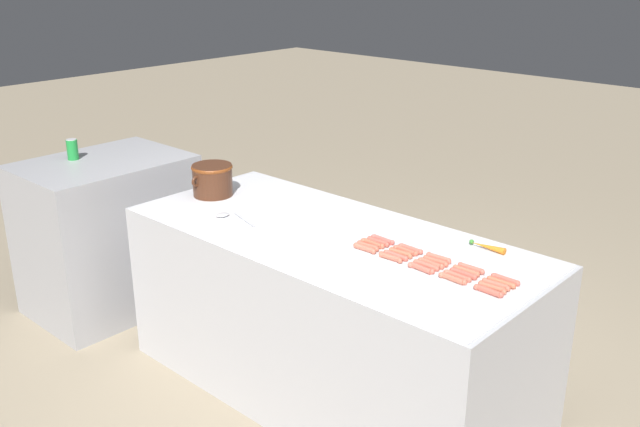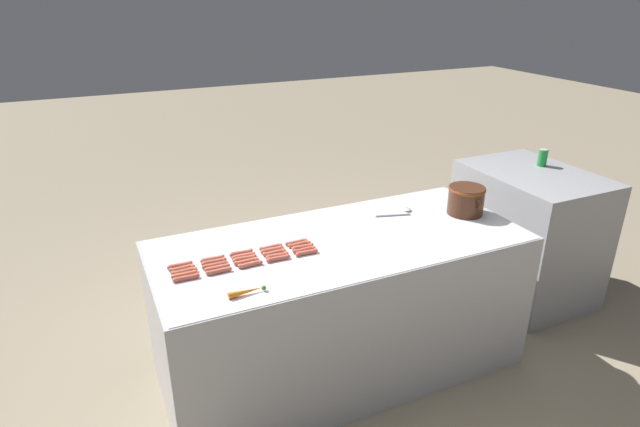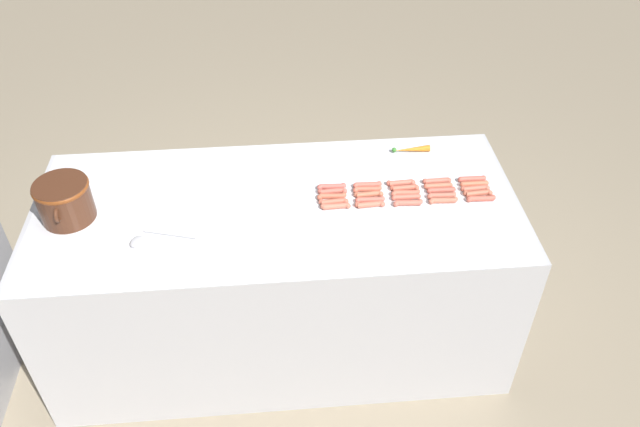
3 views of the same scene
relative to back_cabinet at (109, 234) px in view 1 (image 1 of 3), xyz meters
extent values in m
plane|color=gray|center=(0.22, -1.66, -0.48)|extent=(20.00, 20.00, 0.00)
cube|color=#BCBCC1|center=(0.22, -1.66, -0.05)|extent=(0.92, 2.10, 0.87)
cube|color=silver|center=(0.22, -1.66, 0.39)|extent=(0.90, 2.06, 0.00)
cube|color=#A0A0A4|center=(0.00, 0.00, 0.00)|extent=(0.97, 0.71, 0.96)
cylinder|color=#C75B49|center=(0.17, -2.54, 0.40)|extent=(0.03, 0.11, 0.02)
sphere|color=#C75B49|center=(0.17, -2.60, 0.40)|extent=(0.02, 0.02, 0.02)
sphere|color=#C75B49|center=(0.17, -2.49, 0.40)|extent=(0.02, 0.02, 0.02)
cylinder|color=#C4664F|center=(0.17, -2.38, 0.40)|extent=(0.03, 0.11, 0.02)
sphere|color=#C4664F|center=(0.18, -2.43, 0.40)|extent=(0.02, 0.02, 0.02)
sphere|color=#C4664F|center=(0.17, -2.32, 0.40)|extent=(0.02, 0.02, 0.02)
cylinder|color=#C56250|center=(0.17, -2.22, 0.40)|extent=(0.03, 0.11, 0.02)
sphere|color=#C56250|center=(0.17, -2.28, 0.40)|extent=(0.02, 0.02, 0.02)
sphere|color=#C56250|center=(0.16, -2.17, 0.40)|extent=(0.02, 0.02, 0.02)
cylinder|color=#C9654E|center=(0.17, -2.06, 0.40)|extent=(0.03, 0.11, 0.02)
sphere|color=#C9654E|center=(0.17, -2.11, 0.40)|extent=(0.02, 0.02, 0.02)
sphere|color=#C9654E|center=(0.18, -2.01, 0.40)|extent=(0.02, 0.02, 0.02)
cylinder|color=#C66751|center=(0.17, -1.91, 0.40)|extent=(0.03, 0.11, 0.02)
sphere|color=#C66751|center=(0.17, -1.96, 0.40)|extent=(0.02, 0.02, 0.02)
sphere|color=#C66751|center=(0.18, -1.86, 0.40)|extent=(0.02, 0.02, 0.02)
cylinder|color=#C4654B|center=(0.21, -2.54, 0.40)|extent=(0.03, 0.11, 0.02)
sphere|color=#C4654B|center=(0.20, -2.59, 0.40)|extent=(0.02, 0.02, 0.02)
sphere|color=#C4654B|center=(0.21, -2.49, 0.40)|extent=(0.02, 0.02, 0.02)
cylinder|color=#C16450|center=(0.21, -2.38, 0.40)|extent=(0.03, 0.11, 0.02)
sphere|color=#C16450|center=(0.21, -2.43, 0.40)|extent=(0.02, 0.02, 0.02)
sphere|color=#C16450|center=(0.20, -2.33, 0.40)|extent=(0.02, 0.02, 0.02)
cylinder|color=#CE6350|center=(0.21, -2.22, 0.40)|extent=(0.03, 0.11, 0.02)
sphere|color=#CE6350|center=(0.21, -2.28, 0.40)|extent=(0.02, 0.02, 0.02)
sphere|color=#CE6350|center=(0.21, -2.17, 0.40)|extent=(0.02, 0.02, 0.02)
cylinder|color=#CE6050|center=(0.20, -2.06, 0.40)|extent=(0.03, 0.11, 0.02)
sphere|color=#CE6050|center=(0.20, -2.12, 0.40)|extent=(0.02, 0.02, 0.02)
sphere|color=#CE6050|center=(0.20, -2.01, 0.40)|extent=(0.02, 0.02, 0.02)
cylinder|color=#C1614B|center=(0.20, -1.90, 0.40)|extent=(0.03, 0.11, 0.02)
sphere|color=#C1614B|center=(0.20, -1.96, 0.40)|extent=(0.02, 0.02, 0.02)
sphere|color=#C1614B|center=(0.21, -1.85, 0.40)|extent=(0.02, 0.02, 0.02)
cylinder|color=#C4644F|center=(0.24, -2.54, 0.40)|extent=(0.03, 0.11, 0.02)
sphere|color=#C4644F|center=(0.24, -2.59, 0.40)|extent=(0.02, 0.02, 0.02)
sphere|color=#C4644F|center=(0.24, -2.48, 0.40)|extent=(0.02, 0.02, 0.02)
cylinder|color=#BF594A|center=(0.24, -2.38, 0.40)|extent=(0.03, 0.11, 0.02)
sphere|color=#BF594A|center=(0.24, -2.44, 0.40)|extent=(0.02, 0.02, 0.02)
sphere|color=#BF594A|center=(0.24, -2.33, 0.40)|extent=(0.02, 0.02, 0.02)
cylinder|color=#C5644D|center=(0.24, -2.23, 0.40)|extent=(0.03, 0.11, 0.02)
sphere|color=#C5644D|center=(0.24, -2.28, 0.40)|extent=(0.02, 0.02, 0.02)
sphere|color=#C5644D|center=(0.23, -2.17, 0.40)|extent=(0.02, 0.02, 0.02)
cylinder|color=#C16649|center=(0.24, -2.06, 0.40)|extent=(0.03, 0.11, 0.02)
sphere|color=#C16649|center=(0.24, -2.12, 0.40)|extent=(0.02, 0.02, 0.02)
sphere|color=#C16649|center=(0.24, -2.01, 0.40)|extent=(0.02, 0.02, 0.02)
cylinder|color=#CB6147|center=(0.24, -1.90, 0.40)|extent=(0.03, 0.11, 0.02)
sphere|color=#CB6147|center=(0.25, -1.95, 0.40)|extent=(0.02, 0.02, 0.02)
sphere|color=#CB6147|center=(0.24, -1.85, 0.40)|extent=(0.02, 0.02, 0.02)
cylinder|color=#CD6647|center=(0.27, -2.54, 0.40)|extent=(0.02, 0.11, 0.02)
sphere|color=#CD6647|center=(0.27, -2.60, 0.40)|extent=(0.02, 0.02, 0.02)
sphere|color=#CD6647|center=(0.27, -2.49, 0.40)|extent=(0.02, 0.02, 0.02)
cylinder|color=#CA674C|center=(0.27, -2.38, 0.40)|extent=(0.02, 0.11, 0.02)
sphere|color=#CA674C|center=(0.27, -2.43, 0.40)|extent=(0.02, 0.02, 0.02)
sphere|color=#CA674C|center=(0.27, -2.33, 0.40)|extent=(0.02, 0.02, 0.02)
cylinder|color=#CE614A|center=(0.27, -2.23, 0.40)|extent=(0.03, 0.11, 0.02)
sphere|color=#CE614A|center=(0.27, -2.28, 0.40)|extent=(0.02, 0.02, 0.02)
sphere|color=#CE614A|center=(0.28, -2.17, 0.40)|extent=(0.02, 0.02, 0.02)
cylinder|color=#C86049|center=(0.28, -2.06, 0.40)|extent=(0.03, 0.11, 0.02)
sphere|color=#C86049|center=(0.28, -2.12, 0.40)|extent=(0.02, 0.02, 0.02)
sphere|color=#C86049|center=(0.27, -2.01, 0.40)|extent=(0.02, 0.02, 0.02)
cylinder|color=#C1594A|center=(0.28, -1.91, 0.40)|extent=(0.03, 0.11, 0.02)
sphere|color=#C1594A|center=(0.27, -1.96, 0.40)|extent=(0.02, 0.02, 0.02)
sphere|color=#C1594A|center=(0.28, -1.85, 0.40)|extent=(0.02, 0.02, 0.02)
cylinder|color=#CB5C4D|center=(0.31, -2.54, 0.40)|extent=(0.03, 0.11, 0.02)
sphere|color=#CB5C4D|center=(0.31, -2.60, 0.40)|extent=(0.02, 0.02, 0.02)
sphere|color=#CB5C4D|center=(0.31, -2.49, 0.40)|extent=(0.02, 0.02, 0.02)
cylinder|color=#C0614F|center=(0.31, -2.38, 0.40)|extent=(0.03, 0.11, 0.02)
sphere|color=#C0614F|center=(0.31, -2.43, 0.40)|extent=(0.02, 0.02, 0.02)
sphere|color=#C0614F|center=(0.31, -2.33, 0.40)|extent=(0.02, 0.02, 0.02)
cylinder|color=#C76450|center=(0.31, -2.22, 0.40)|extent=(0.03, 0.11, 0.02)
sphere|color=#C76450|center=(0.31, -2.27, 0.40)|extent=(0.02, 0.02, 0.02)
sphere|color=#C76450|center=(0.31, -2.17, 0.40)|extent=(0.02, 0.02, 0.02)
cylinder|color=#C75E4E|center=(0.31, -2.07, 0.40)|extent=(0.03, 0.11, 0.02)
sphere|color=#C75E4E|center=(0.31, -2.12, 0.40)|extent=(0.02, 0.02, 0.02)
sphere|color=#C75E4E|center=(0.31, -2.01, 0.40)|extent=(0.02, 0.02, 0.02)
cylinder|color=#C95C51|center=(0.31, -1.91, 0.40)|extent=(0.03, 0.11, 0.02)
sphere|color=#C95C51|center=(0.31, -1.96, 0.40)|extent=(0.02, 0.02, 0.02)
sphere|color=#C95C51|center=(0.31, -1.85, 0.40)|extent=(0.02, 0.02, 0.02)
cylinder|color=#472616|center=(0.21, -0.79, 0.48)|extent=(0.22, 0.22, 0.18)
torus|color=brown|center=(0.21, -0.79, 0.55)|extent=(0.23, 0.23, 0.03)
torus|color=#472616|center=(0.10, -0.79, 0.49)|extent=(0.06, 0.02, 0.06)
torus|color=#472616|center=(0.32, -0.79, 0.49)|extent=(0.06, 0.02, 0.06)
cylinder|color=#B7B7BC|center=(0.06, -1.22, 0.40)|extent=(0.07, 0.21, 0.01)
ellipsoid|color=#B7B7BC|center=(0.03, -1.09, 0.40)|extent=(0.08, 0.07, 0.02)
cone|color=orange|center=(0.56, -2.32, 0.41)|extent=(0.04, 0.17, 0.03)
sphere|color=#387F2D|center=(0.56, -2.23, 0.41)|extent=(0.02, 0.02, 0.02)
cylinder|color=#1E8C38|center=(-0.10, 0.15, 0.54)|extent=(0.07, 0.07, 0.12)
cylinder|color=silver|center=(-0.10, 0.15, 0.60)|extent=(0.06, 0.06, 0.00)
camera|label=1|loc=(-2.14, -3.75, 1.66)|focal=39.77mm
camera|label=2|loc=(2.61, -2.88, 1.70)|focal=29.86mm
camera|label=3|loc=(-1.88, -1.67, 2.13)|focal=35.54mm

